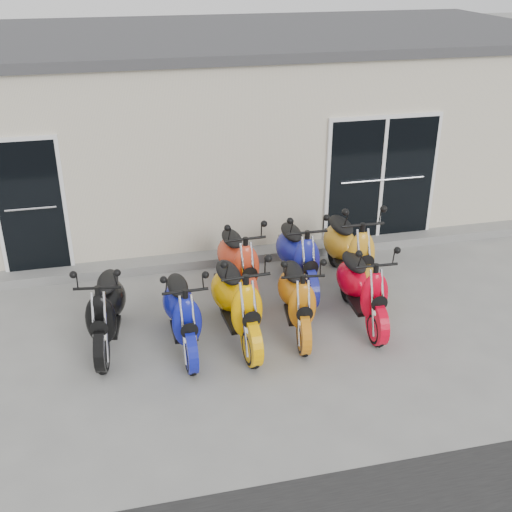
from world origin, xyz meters
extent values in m
plane|color=gray|center=(0.00, 0.00, 0.00)|extent=(80.00, 80.00, 0.00)
cube|color=beige|center=(0.00, 5.20, 1.60)|extent=(14.00, 6.00, 3.20)
cube|color=#3F3F42|center=(0.00, 5.20, 3.28)|extent=(14.20, 6.20, 0.16)
cube|color=gray|center=(0.00, 2.02, 0.07)|extent=(14.00, 0.40, 0.15)
cube|color=black|center=(-3.20, 2.17, 1.26)|extent=(1.07, 0.08, 2.22)
cube|color=black|center=(2.60, 2.17, 1.26)|extent=(2.02, 0.08, 2.22)
camera|label=1|loc=(-1.94, -7.59, 4.86)|focal=45.00mm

